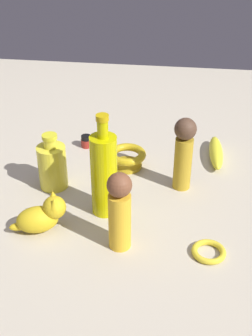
{
  "coord_description": "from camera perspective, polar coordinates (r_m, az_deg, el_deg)",
  "views": [
    {
      "loc": [
        0.13,
        -0.99,
        0.7
      ],
      "look_at": [
        0.0,
        0.0,
        0.07
      ],
      "focal_mm": 47.83,
      "sensor_mm": 36.0,
      "label": 1
    }
  ],
  "objects": [
    {
      "name": "person_figure_adult",
      "position": [
        0.99,
        -0.82,
        -5.42
      ],
      "size": [
        0.05,
        0.05,
        0.2
      ],
      "color": "gold",
      "rests_on": "ground"
    },
    {
      "name": "bottle_tall",
      "position": [
        1.09,
        -2.82,
        -0.74
      ],
      "size": [
        0.07,
        0.07,
        0.27
      ],
      "color": "#C4BE06",
      "rests_on": "ground"
    },
    {
      "name": "ground",
      "position": [
        1.23,
        0.0,
        -2.75
      ],
      "size": [
        2.0,
        2.0,
        0.0
      ],
      "primitive_type": "plane",
      "color": "#BCB29E"
    },
    {
      "name": "nail_polish_jar",
      "position": [
        1.42,
        -5.09,
        3.41
      ],
      "size": [
        0.03,
        0.03,
        0.04
      ],
      "color": "maroon",
      "rests_on": "ground"
    },
    {
      "name": "bowl",
      "position": [
        1.31,
        0.14,
        1.45
      ],
      "size": [
        0.11,
        0.11,
        0.05
      ],
      "color": "gold",
      "rests_on": "ground"
    },
    {
      "name": "cat_figurine",
      "position": [
        1.08,
        -10.62,
        -5.96
      ],
      "size": [
        0.13,
        0.1,
        0.1
      ],
      "color": "gold",
      "rests_on": "ground"
    },
    {
      "name": "person_figure_child",
      "position": [
        1.19,
        7.37,
        2.11
      ],
      "size": [
        0.06,
        0.06,
        0.21
      ],
      "color": "#B89323",
      "rests_on": "ground"
    },
    {
      "name": "bottle_short",
      "position": [
        1.22,
        -9.36,
        0.34
      ],
      "size": [
        0.08,
        0.08,
        0.16
      ],
      "color": "yellow",
      "rests_on": "ground"
    },
    {
      "name": "banana",
      "position": [
        1.38,
        11.39,
        1.96
      ],
      "size": [
        0.04,
        0.19,
        0.04
      ],
      "primitive_type": "ellipsoid",
      "rotation": [
        0.0,
        0.0,
        1.59
      ],
      "color": "yellow",
      "rests_on": "ground"
    },
    {
      "name": "bangle",
      "position": [
        1.04,
        10.5,
        -10.44
      ],
      "size": [
        0.08,
        0.08,
        0.01
      ],
      "primitive_type": "torus",
      "color": "yellow",
      "rests_on": "ground"
    }
  ]
}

